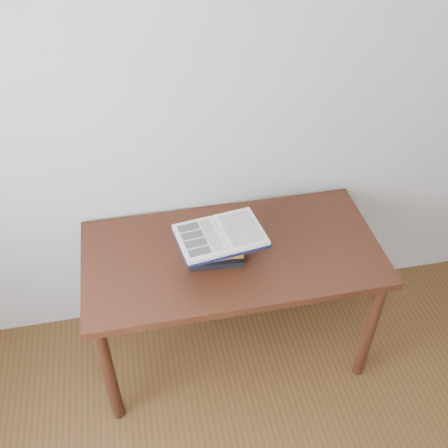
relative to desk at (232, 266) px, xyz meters
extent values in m
cube|color=beige|center=(0.10, 0.37, 0.65)|extent=(3.50, 0.04, 2.60)
cube|color=#3F1E0F|center=(0.00, 0.00, 0.08)|extent=(1.39, 0.69, 0.04)
cylinder|color=#3F1E0F|center=(-0.63, -0.29, -0.29)|extent=(0.06, 0.06, 0.70)
cylinder|color=#3F1E0F|center=(0.63, -0.29, -0.29)|extent=(0.06, 0.06, 0.70)
cylinder|color=#3F1E0F|center=(-0.63, 0.29, -0.29)|extent=(0.06, 0.06, 0.70)
cylinder|color=#3F1E0F|center=(0.63, 0.29, -0.29)|extent=(0.06, 0.06, 0.70)
cube|color=black|center=(-0.09, -0.03, 0.11)|extent=(0.25, 0.17, 0.03)
cube|color=#998D4F|center=(-0.10, -0.02, 0.14)|extent=(0.20, 0.14, 0.03)
cube|color=#B65B29|center=(-0.08, -0.02, 0.17)|extent=(0.25, 0.19, 0.03)
cube|color=maroon|center=(-0.09, -0.02, 0.20)|extent=(0.20, 0.16, 0.03)
cube|color=black|center=(-0.10, -0.02, 0.23)|extent=(0.24, 0.19, 0.03)
cube|color=black|center=(-0.07, -0.05, 0.25)|extent=(0.41, 0.31, 0.01)
cube|color=beige|center=(-0.16, -0.07, 0.26)|extent=(0.21, 0.27, 0.02)
cube|color=beige|center=(0.03, -0.04, 0.26)|extent=(0.21, 0.27, 0.02)
cylinder|color=beige|center=(-0.07, -0.05, 0.26)|extent=(0.05, 0.25, 0.01)
cube|color=black|center=(-0.20, 0.01, 0.27)|extent=(0.10, 0.06, 0.00)
cube|color=black|center=(-0.19, -0.04, 0.27)|extent=(0.10, 0.06, 0.00)
cube|color=black|center=(-0.18, -0.10, 0.27)|extent=(0.10, 0.06, 0.00)
cube|color=black|center=(-0.17, -0.15, 0.27)|extent=(0.10, 0.06, 0.00)
cube|color=beige|center=(-0.11, -0.06, 0.27)|extent=(0.08, 0.21, 0.00)
cube|color=beige|center=(0.03, -0.04, 0.27)|extent=(0.17, 0.23, 0.00)
camera|label=1|loc=(-0.38, -1.70, 1.81)|focal=42.00mm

